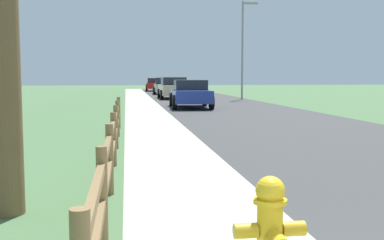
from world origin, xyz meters
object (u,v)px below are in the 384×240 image
at_px(parked_car_red, 155,84).
at_px(street_lamp, 244,42).
at_px(parked_car_silver, 164,86).
at_px(fire_hydrant, 270,231).
at_px(parked_suv_blue, 190,94).
at_px(parked_car_beige, 173,88).

bearing_deg(parked_car_red, street_lamp, -75.60).
bearing_deg(parked_car_silver, fire_hydrant, -93.39).
bearing_deg(parked_car_silver, parked_suv_blue, -90.34).
bearing_deg(street_lamp, parked_car_beige, 157.68).
bearing_deg(street_lamp, parked_suv_blue, -121.04).
relative_size(parked_suv_blue, parked_car_beige, 0.97).
xyz_separation_m(parked_car_red, street_lamp, (5.18, -20.17, 3.39)).
distance_m(parked_car_beige, parked_car_silver, 8.94).
bearing_deg(parked_suv_blue, parked_car_red, 90.30).
distance_m(fire_hydrant, parked_suv_blue, 21.72).
xyz_separation_m(parked_suv_blue, parked_car_beige, (0.10, 10.37, 0.05)).
bearing_deg(parked_car_silver, parked_car_red, 91.65).
height_order(parked_car_beige, parked_car_silver, parked_car_beige).
height_order(parked_car_beige, street_lamp, street_lamp).
xyz_separation_m(parked_car_beige, parked_car_silver, (0.01, 8.94, -0.04)).
xyz_separation_m(parked_car_beige, parked_car_red, (-0.25, 18.15, -0.07)).
bearing_deg(parked_suv_blue, parked_car_beige, 89.43).
bearing_deg(parked_car_beige, street_lamp, -22.32).
height_order(fire_hydrant, parked_suv_blue, parked_suv_blue).
height_order(parked_car_silver, parked_car_red, parked_car_silver).
xyz_separation_m(parked_suv_blue, street_lamp, (5.03, 8.35, 3.37)).
height_order(parked_suv_blue, street_lamp, street_lamp).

